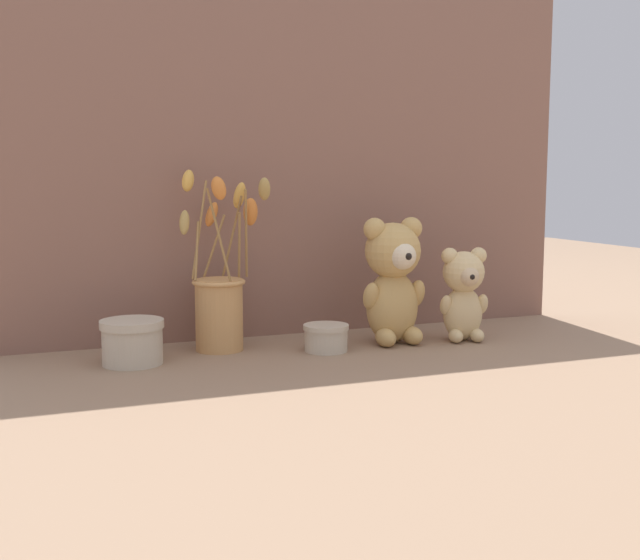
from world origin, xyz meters
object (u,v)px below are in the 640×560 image
object	(u,v)px
teddy_bear_medium	(464,292)
decorative_tin_tall	(132,342)
decorative_tin_short	(328,337)
teddy_bear_large	(393,278)
flower_vase	(220,297)

from	to	relation	value
teddy_bear_medium	decorative_tin_tall	size ratio (longest dim) A/B	1.68
teddy_bear_medium	decorative_tin_short	size ratio (longest dim) A/B	2.18
teddy_bear_large	decorative_tin_tall	world-z (taller)	teddy_bear_large
decorative_tin_short	decorative_tin_tall	bearing A→B (deg)	175.70
teddy_bear_medium	decorative_tin_tall	world-z (taller)	teddy_bear_medium
teddy_bear_medium	teddy_bear_large	bearing A→B (deg)	168.56
teddy_bear_medium	decorative_tin_short	bearing A→B (deg)	178.48
teddy_bear_medium	decorative_tin_short	distance (m)	0.28
flower_vase	decorative_tin_tall	distance (m)	0.18
teddy_bear_medium	decorative_tin_short	xyz separation A→B (m)	(-0.27, 0.01, -0.07)
teddy_bear_medium	decorative_tin_short	world-z (taller)	teddy_bear_medium
teddy_bear_large	flower_vase	distance (m)	0.32
decorative_tin_tall	decorative_tin_short	distance (m)	0.34
teddy_bear_medium	decorative_tin_tall	distance (m)	0.61
flower_vase	decorative_tin_tall	size ratio (longest dim) A/B	3.08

